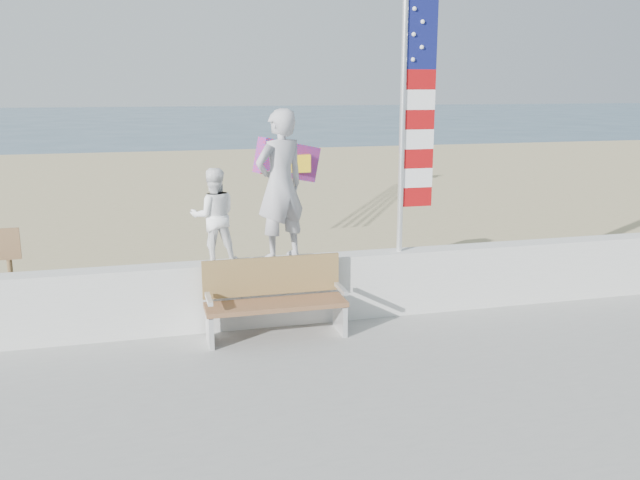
% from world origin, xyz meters
% --- Properties ---
extents(ground, '(220.00, 220.00, 0.00)m').
position_xyz_m(ground, '(0.00, 0.00, 0.00)').
color(ground, '#314D63').
rests_on(ground, ground).
extents(sand, '(90.00, 40.00, 0.08)m').
position_xyz_m(sand, '(0.00, 9.00, 0.04)').
color(sand, tan).
rests_on(sand, ground).
extents(seawall, '(30.00, 0.35, 0.90)m').
position_xyz_m(seawall, '(0.00, 2.00, 0.63)').
color(seawall, silver).
rests_on(seawall, boardwalk).
extents(adult, '(0.85, 0.72, 1.98)m').
position_xyz_m(adult, '(-0.29, 2.00, 2.07)').
color(adult, '#A5A4AA').
rests_on(adult, seawall).
extents(child, '(0.62, 0.49, 1.25)m').
position_xyz_m(child, '(-1.16, 2.00, 1.70)').
color(child, white).
rests_on(child, seawall).
extents(bench, '(1.80, 0.57, 1.00)m').
position_xyz_m(bench, '(-0.47, 1.55, 0.69)').
color(bench, brown).
rests_on(bench, boardwalk).
extents(flag, '(0.50, 0.08, 3.50)m').
position_xyz_m(flag, '(1.53, 2.00, 2.99)').
color(flag, white).
rests_on(flag, seawall).
extents(parafoil_kite, '(1.06, 0.55, 0.71)m').
position_xyz_m(parafoil_kite, '(0.10, 3.27, 2.25)').
color(parafoil_kite, red).
rests_on(parafoil_kite, ground).
extents(sign, '(0.32, 0.07, 1.46)m').
position_xyz_m(sign, '(-3.78, 2.71, 0.94)').
color(sign, brown).
rests_on(sign, sand).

